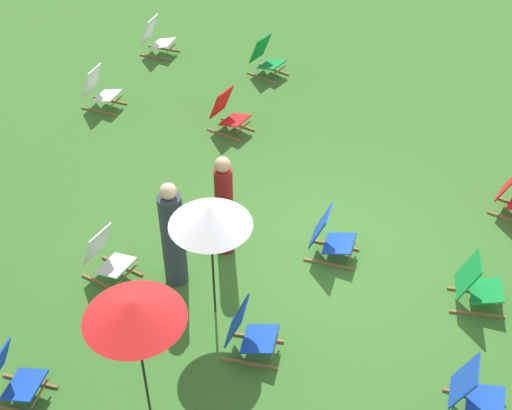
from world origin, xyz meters
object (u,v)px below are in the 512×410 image
(deckchair_0, at_px, (107,257))
(umbrella_0, at_px, (134,311))
(deckchair_3, at_px, (330,237))
(deckchair_14, at_px, (11,377))
(umbrella_2, at_px, (210,216))
(deckchair_1, at_px, (266,58))
(deckchair_4, at_px, (228,113))
(person_0, at_px, (173,237))
(person_1, at_px, (224,207))
(deckchair_9, at_px, (156,38))
(deckchair_7, at_px, (100,90))
(deckchair_5, at_px, (248,332))
(deckchair_10, at_px, (476,285))
(deckchair_6, at_px, (474,393))

(deckchair_0, height_order, umbrella_0, umbrella_0)
(deckchair_3, bearing_deg, deckchair_0, 114.23)
(deckchair_14, xyz_separation_m, umbrella_2, (2.27, -1.57, 1.39))
(deckchair_1, height_order, deckchair_4, same)
(person_0, height_order, person_1, person_0)
(deckchair_3, bearing_deg, deckchair_9, 43.82)
(deckchair_14, bearing_deg, umbrella_2, -45.64)
(deckchair_7, distance_m, deckchair_9, 2.35)
(deckchair_5, xyz_separation_m, umbrella_2, (0.41, 0.71, 1.39))
(deckchair_1, bearing_deg, deckchair_7, 147.85)
(deckchair_7, bearing_deg, deckchair_0, -147.63)
(person_1, bearing_deg, umbrella_0, 142.35)
(deckchair_3, bearing_deg, deckchair_7, 61.20)
(deckchair_9, bearing_deg, person_0, -151.51)
(deckchair_9, xyz_separation_m, umbrella_0, (-7.86, -4.71, 1.46))
(deckchair_1, relative_size, deckchair_14, 1.00)
(deckchair_1, distance_m, deckchair_14, 8.60)
(deckchair_0, relative_size, person_1, 0.48)
(deckchair_4, bearing_deg, deckchair_1, 14.77)
(deckchair_4, xyz_separation_m, umbrella_2, (-4.10, -1.89, 1.39))
(deckchair_0, height_order, person_0, person_0)
(deckchair_5, height_order, umbrella_0, umbrella_0)
(deckchair_4, distance_m, umbrella_2, 4.72)
(deckchair_4, bearing_deg, deckchair_9, 62.56)
(deckchair_3, bearing_deg, person_0, 119.36)
(person_1, bearing_deg, deckchair_10, -128.97)
(deckchair_1, relative_size, umbrella_0, 0.43)
(deckchair_5, height_order, umbrella_2, umbrella_2)
(deckchair_0, relative_size, deckchair_7, 1.00)
(deckchair_3, bearing_deg, deckchair_5, 163.34)
(deckchair_9, distance_m, umbrella_2, 7.82)
(deckchair_3, height_order, deckchair_10, same)
(deckchair_0, relative_size, deckchair_9, 1.00)
(deckchair_4, relative_size, deckchair_10, 0.96)
(deckchair_5, bearing_deg, deckchair_6, -97.33)
(deckchair_7, height_order, umbrella_0, umbrella_0)
(umbrella_2, bearing_deg, deckchair_14, 145.27)
(deckchair_10, bearing_deg, deckchair_3, 71.73)
(deckchair_4, bearing_deg, deckchair_3, -120.83)
(deckchair_1, bearing_deg, deckchair_9, 105.60)
(deckchair_3, height_order, person_0, person_0)
(deckchair_3, relative_size, deckchair_4, 1.00)
(deckchair_4, relative_size, deckchair_9, 1.00)
(deckchair_7, height_order, deckchair_10, same)
(deckchair_4, distance_m, deckchair_7, 2.65)
(deckchair_0, distance_m, deckchair_4, 4.14)
(deckchair_5, bearing_deg, deckchair_9, 25.95)
(deckchair_6, height_order, deckchair_10, same)
(umbrella_0, distance_m, umbrella_2, 1.76)
(deckchair_4, height_order, person_1, person_1)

